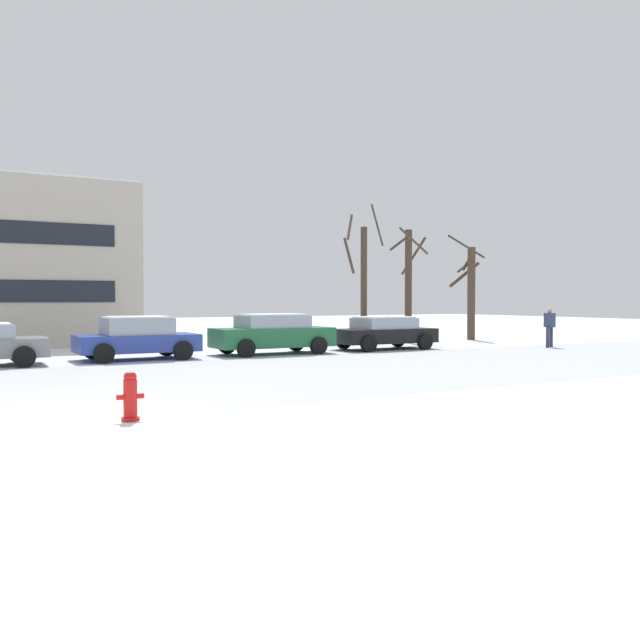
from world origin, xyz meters
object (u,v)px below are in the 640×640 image
(fire_hydrant, at_px, (130,395))
(parked_car_green, at_px, (273,333))
(parked_car_black, at_px, (384,332))
(pedestrian_crossing, at_px, (550,324))
(parked_car_blue, at_px, (137,338))

(fire_hydrant, bearing_deg, parked_car_green, 55.22)
(parked_car_black, bearing_deg, pedestrian_crossing, -20.34)
(parked_car_blue, relative_size, parked_car_black, 0.95)
(parked_car_blue, bearing_deg, parked_car_green, -1.15)
(parked_car_green, bearing_deg, pedestrian_crossing, -12.14)
(fire_hydrant, height_order, parked_car_black, parked_car_black)
(parked_car_green, bearing_deg, fire_hydrant, -124.78)
(parked_car_blue, relative_size, pedestrian_crossing, 2.35)
(parked_car_black, bearing_deg, parked_car_blue, 179.28)
(fire_hydrant, distance_m, pedestrian_crossing, 21.28)
(parked_car_blue, bearing_deg, fire_hydrant, -104.39)
(parked_car_blue, xyz_separation_m, pedestrian_crossing, (16.45, -2.58, 0.23))
(parked_car_green, distance_m, pedestrian_crossing, 11.81)
(parked_car_blue, distance_m, parked_car_green, 4.91)
(parked_car_blue, xyz_separation_m, parked_car_green, (4.91, -0.10, 0.02))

